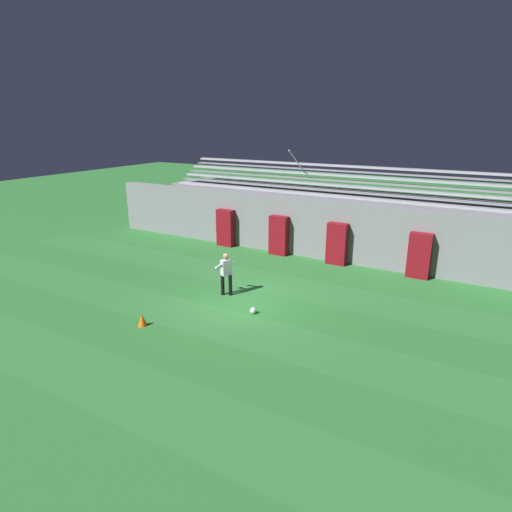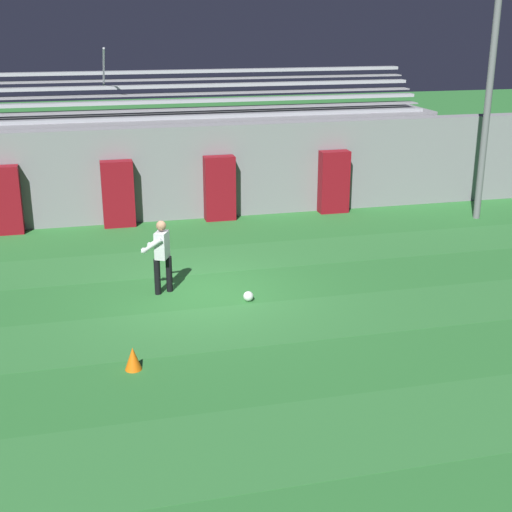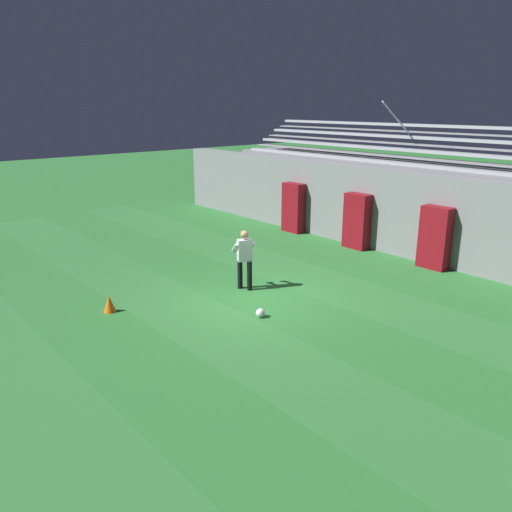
% 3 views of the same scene
% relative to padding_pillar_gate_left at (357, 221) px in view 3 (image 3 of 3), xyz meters
% --- Properties ---
extents(ground_plane, '(80.00, 80.00, 0.00)m').
position_rel_padding_pillar_gate_left_xyz_m(ground_plane, '(1.50, -5.95, -0.97)').
color(ground_plane, '#2D7533').
extents(turf_stripe_near, '(28.00, 2.08, 0.01)m').
position_rel_padding_pillar_gate_left_xyz_m(turf_stripe_near, '(1.50, -11.95, -0.97)').
color(turf_stripe_near, '#337A38').
rests_on(turf_stripe_near, ground).
extents(turf_stripe_mid, '(28.00, 2.08, 0.01)m').
position_rel_padding_pillar_gate_left_xyz_m(turf_stripe_mid, '(1.50, -7.79, -0.97)').
color(turf_stripe_mid, '#337A38').
rests_on(turf_stripe_mid, ground).
extents(turf_stripe_far, '(28.00, 2.08, 0.01)m').
position_rel_padding_pillar_gate_left_xyz_m(turf_stripe_far, '(1.50, -3.62, -0.97)').
color(turf_stripe_far, '#337A38').
rests_on(turf_stripe_far, ground).
extents(back_wall, '(24.00, 0.60, 2.80)m').
position_rel_padding_pillar_gate_left_xyz_m(back_wall, '(1.50, 0.55, 0.43)').
color(back_wall, gray).
rests_on(back_wall, ground).
extents(padding_pillar_gate_left, '(0.92, 0.44, 1.94)m').
position_rel_padding_pillar_gate_left_xyz_m(padding_pillar_gate_left, '(0.00, 0.00, 0.00)').
color(padding_pillar_gate_left, maroon).
rests_on(padding_pillar_gate_left, ground).
extents(padding_pillar_gate_right, '(0.92, 0.44, 1.94)m').
position_rel_padding_pillar_gate_left_xyz_m(padding_pillar_gate_right, '(3.01, 0.00, 0.00)').
color(padding_pillar_gate_right, maroon).
rests_on(padding_pillar_gate_right, ground).
extents(padding_pillar_far_left, '(0.92, 0.44, 1.94)m').
position_rel_padding_pillar_gate_left_xyz_m(padding_pillar_far_left, '(-3.15, 0.00, 0.00)').
color(padding_pillar_far_left, maroon).
rests_on(padding_pillar_far_left, ground).
extents(bleacher_stand, '(18.00, 3.35, 5.03)m').
position_rel_padding_pillar_gate_left_xyz_m(bleacher_stand, '(1.50, 2.54, 0.53)').
color(bleacher_stand, gray).
rests_on(bleacher_stand, ground).
extents(goalkeeper, '(0.70, 0.72, 1.67)m').
position_rel_padding_pillar_gate_left_xyz_m(goalkeeper, '(0.61, -5.63, -0.02)').
color(goalkeeper, black).
rests_on(goalkeeper, ground).
extents(soccer_ball, '(0.22, 0.22, 0.22)m').
position_rel_padding_pillar_gate_left_xyz_m(soccer_ball, '(2.34, -6.57, -0.86)').
color(soccer_ball, white).
rests_on(soccer_ball, ground).
extents(traffic_cone, '(0.30, 0.30, 0.42)m').
position_rel_padding_pillar_gate_left_xyz_m(traffic_cone, '(-0.34, -9.16, -0.76)').
color(traffic_cone, orange).
rests_on(traffic_cone, ground).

